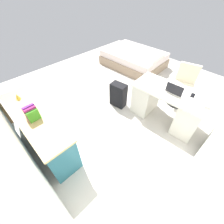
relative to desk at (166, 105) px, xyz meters
name	(u,v)px	position (x,y,z in m)	size (l,w,h in m)	color
ground_plane	(123,97)	(1.11, 0.07, -0.39)	(5.93, 5.93, 0.00)	beige
desk	(166,105)	(0.00, 0.00, 0.00)	(1.48, 0.75, 0.75)	silver
office_chair	(182,87)	(0.07, -0.80, 0.03)	(0.56, 0.56, 0.94)	black
credenza	(40,130)	(1.22, 2.16, -0.01)	(1.80, 0.48, 0.77)	#235B6B
bed	(134,59)	(2.05, -1.46, -0.15)	(1.97, 1.49, 0.58)	gray
suitcase_black	(118,95)	(1.02, 0.37, -0.10)	(0.36, 0.22, 0.58)	black
laptop	(175,91)	(-0.06, 0.01, 0.41)	(0.32, 0.24, 0.21)	silver
computer_mouse	(163,86)	(0.20, -0.02, 0.37)	(0.06, 0.10, 0.03)	white
cell_phone_near_laptop	(193,95)	(-0.34, -0.16, 0.36)	(0.07, 0.14, 0.01)	black
desk_lamp	(206,91)	(-0.51, -0.03, 0.62)	(0.16, 0.11, 0.34)	silver
book_row	(31,113)	(1.15, 2.16, 0.48)	(0.20, 0.17, 0.23)	#3B8B22
figurine_small	(17,97)	(1.77, 2.16, 0.43)	(0.08, 0.08, 0.11)	gold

